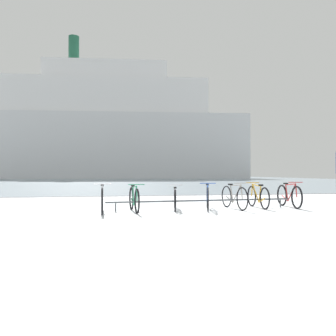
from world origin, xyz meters
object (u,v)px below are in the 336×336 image
(bicycle_3, at_px, (208,197))
(ferry_ship, at_px, (111,131))
(bicycle_4, at_px, (234,197))
(bicycle_6, at_px, (289,196))
(bicycle_0, at_px, (102,199))
(bicycle_5, at_px, (258,197))
(bicycle_1, at_px, (134,199))
(bicycle_2, at_px, (175,199))

(bicycle_3, relative_size, ferry_ship, 0.03)
(bicycle_4, xyz_separation_m, bicycle_6, (1.96, 0.14, 0.00))
(bicycle_0, height_order, bicycle_4, bicycle_0)
(bicycle_3, bearing_deg, bicycle_5, 9.31)
(bicycle_0, xyz_separation_m, ferry_ship, (0.89, 61.61, 9.48))
(bicycle_4, bearing_deg, bicycle_1, -175.48)
(bicycle_0, relative_size, bicycle_5, 1.04)
(bicycle_2, bearing_deg, ferry_ship, 91.22)
(bicycle_3, distance_m, bicycle_4, 0.92)
(bicycle_5, height_order, bicycle_6, bicycle_6)
(bicycle_1, relative_size, bicycle_4, 0.96)
(bicycle_4, height_order, bicycle_5, bicycle_4)
(bicycle_5, bearing_deg, bicycle_3, -170.69)
(bicycle_1, xyz_separation_m, bicycle_6, (5.12, 0.39, 0.01))
(bicycle_1, xyz_separation_m, ferry_ship, (-0.03, 61.55, 9.49))
(bicycle_0, bearing_deg, bicycle_1, 3.69)
(bicycle_3, bearing_deg, bicycle_6, 5.85)
(bicycle_5, relative_size, bicycle_6, 0.97)
(bicycle_1, bearing_deg, bicycle_3, 2.54)
(bicycle_1, distance_m, bicycle_6, 5.13)
(bicycle_3, relative_size, bicycle_4, 0.98)
(bicycle_2, bearing_deg, bicycle_5, 1.79)
(bicycle_4, bearing_deg, bicycle_0, -175.67)
(bicycle_0, distance_m, bicycle_3, 3.16)
(bicycle_2, height_order, bicycle_6, bicycle_6)
(bicycle_0, bearing_deg, bicycle_6, 4.29)
(bicycle_5, bearing_deg, bicycle_4, -170.75)
(bicycle_0, xyz_separation_m, bicycle_2, (2.19, 0.36, -0.04))
(ferry_ship, bearing_deg, bicycle_1, -89.98)
(bicycle_1, relative_size, bicycle_6, 0.96)
(bicycle_1, height_order, ferry_ship, ferry_ship)
(bicycle_5, distance_m, ferry_ship, 62.02)
(bicycle_1, xyz_separation_m, bicycle_2, (1.28, 0.30, -0.03))
(bicycle_1, bearing_deg, ferry_ship, 90.02)
(bicycle_0, xyz_separation_m, bicycle_4, (4.07, 0.31, -0.00))
(bicycle_1, distance_m, bicycle_2, 1.31)
(bicycle_2, xyz_separation_m, ferry_ship, (-1.30, 61.25, 9.51))
(bicycle_2, height_order, bicycle_3, bicycle_3)
(bicycle_3, distance_m, bicycle_5, 1.80)
(bicycle_4, height_order, bicycle_6, bicycle_6)
(bicycle_1, bearing_deg, bicycle_6, 4.40)
(bicycle_5, relative_size, ferry_ship, 0.03)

